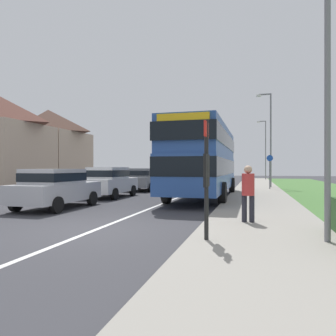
{
  "coord_description": "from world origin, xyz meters",
  "views": [
    {
      "loc": [
        3.95,
        -7.38,
        1.6
      ],
      "look_at": [
        0.56,
        5.02,
        1.6
      ],
      "focal_mm": 33.68,
      "sensor_mm": 36.0,
      "label": 1
    }
  ],
  "objects_px": {
    "parked_car_silver": "(56,187)",
    "street_lamp_mid": "(269,134)",
    "street_lamp_near": "(321,58)",
    "street_lamp_far": "(265,146)",
    "cycle_route_sign": "(270,170)",
    "double_decker_bus": "(204,158)",
    "pedestrian_at_stop": "(248,191)",
    "parked_car_grey": "(144,178)",
    "parked_car_white": "(109,181)",
    "bus_stop_sign": "(206,171)"
  },
  "relations": [
    {
      "from": "parked_car_grey",
      "to": "street_lamp_near",
      "type": "distance_m",
      "value": 16.88
    },
    {
      "from": "parked_car_white",
      "to": "street_lamp_mid",
      "type": "bearing_deg",
      "value": 48.98
    },
    {
      "from": "cycle_route_sign",
      "to": "parked_car_white",
      "type": "bearing_deg",
      "value": -138.21
    },
    {
      "from": "parked_car_silver",
      "to": "pedestrian_at_stop",
      "type": "bearing_deg",
      "value": -14.56
    },
    {
      "from": "parked_car_white",
      "to": "street_lamp_far",
      "type": "bearing_deg",
      "value": 71.83
    },
    {
      "from": "parked_car_grey",
      "to": "bus_stop_sign",
      "type": "height_order",
      "value": "bus_stop_sign"
    },
    {
      "from": "double_decker_bus",
      "to": "parked_car_grey",
      "type": "xyz_separation_m",
      "value": [
        -4.97,
        4.49,
        -1.27
      ]
    },
    {
      "from": "double_decker_bus",
      "to": "parked_car_silver",
      "type": "bearing_deg",
      "value": -131.18
    },
    {
      "from": "double_decker_bus",
      "to": "pedestrian_at_stop",
      "type": "distance_m",
      "value": 8.08
    },
    {
      "from": "street_lamp_near",
      "to": "cycle_route_sign",
      "type": "bearing_deg",
      "value": 90.76
    },
    {
      "from": "pedestrian_at_stop",
      "to": "street_lamp_near",
      "type": "relative_size",
      "value": 0.25
    },
    {
      "from": "cycle_route_sign",
      "to": "parked_car_silver",
      "type": "bearing_deg",
      "value": -124.46
    },
    {
      "from": "parked_car_white",
      "to": "cycle_route_sign",
      "type": "height_order",
      "value": "cycle_route_sign"
    },
    {
      "from": "parked_car_silver",
      "to": "parked_car_white",
      "type": "distance_m",
      "value": 4.84
    },
    {
      "from": "double_decker_bus",
      "to": "cycle_route_sign",
      "type": "height_order",
      "value": "double_decker_bus"
    },
    {
      "from": "pedestrian_at_stop",
      "to": "bus_stop_sign",
      "type": "distance_m",
      "value": 2.58
    },
    {
      "from": "double_decker_bus",
      "to": "street_lamp_mid",
      "type": "bearing_deg",
      "value": 67.96
    },
    {
      "from": "street_lamp_near",
      "to": "street_lamp_mid",
      "type": "distance_m",
      "value": 18.76
    },
    {
      "from": "street_lamp_far",
      "to": "street_lamp_near",
      "type": "bearing_deg",
      "value": -90.12
    },
    {
      "from": "double_decker_bus",
      "to": "street_lamp_near",
      "type": "relative_size",
      "value": 1.58
    },
    {
      "from": "parked_car_silver",
      "to": "pedestrian_at_stop",
      "type": "height_order",
      "value": "pedestrian_at_stop"
    },
    {
      "from": "street_lamp_far",
      "to": "cycle_route_sign",
      "type": "bearing_deg",
      "value": -90.86
    },
    {
      "from": "bus_stop_sign",
      "to": "street_lamp_far",
      "type": "xyz_separation_m",
      "value": [
        2.33,
        36.46,
        2.9
      ]
    },
    {
      "from": "parked_car_silver",
      "to": "parked_car_white",
      "type": "relative_size",
      "value": 1.01
    },
    {
      "from": "bus_stop_sign",
      "to": "street_lamp_near",
      "type": "bearing_deg",
      "value": 11.06
    },
    {
      "from": "parked_car_silver",
      "to": "street_lamp_mid",
      "type": "xyz_separation_m",
      "value": [
        8.71,
        14.89,
        3.38
      ]
    },
    {
      "from": "parked_car_white",
      "to": "bus_stop_sign",
      "type": "bearing_deg",
      "value": -54.06
    },
    {
      "from": "street_lamp_mid",
      "to": "parked_car_grey",
      "type": "bearing_deg",
      "value": -151.68
    },
    {
      "from": "pedestrian_at_stop",
      "to": "street_lamp_far",
      "type": "distance_m",
      "value": 34.28
    },
    {
      "from": "parked_car_grey",
      "to": "bus_stop_sign",
      "type": "xyz_separation_m",
      "value": [
        6.57,
        -14.52,
        0.67
      ]
    },
    {
      "from": "parked_car_grey",
      "to": "street_lamp_mid",
      "type": "distance_m",
      "value": 10.43
    },
    {
      "from": "double_decker_bus",
      "to": "cycle_route_sign",
      "type": "xyz_separation_m",
      "value": [
        3.64,
        6.87,
        -0.71
      ]
    },
    {
      "from": "bus_stop_sign",
      "to": "street_lamp_mid",
      "type": "bearing_deg",
      "value": 83.71
    },
    {
      "from": "bus_stop_sign",
      "to": "street_lamp_mid",
      "type": "relative_size",
      "value": 0.35
    },
    {
      "from": "parked_car_grey",
      "to": "street_lamp_mid",
      "type": "height_order",
      "value": "street_lamp_mid"
    },
    {
      "from": "street_lamp_near",
      "to": "double_decker_bus",
      "type": "bearing_deg",
      "value": 111.95
    },
    {
      "from": "double_decker_bus",
      "to": "parked_car_silver",
      "type": "distance_m",
      "value": 7.7
    },
    {
      "from": "parked_car_silver",
      "to": "street_lamp_mid",
      "type": "height_order",
      "value": "street_lamp_mid"
    },
    {
      "from": "parked_car_silver",
      "to": "street_lamp_near",
      "type": "xyz_separation_m",
      "value": [
        8.86,
        -3.87,
        2.96
      ]
    },
    {
      "from": "parked_car_silver",
      "to": "pedestrian_at_stop",
      "type": "distance_m",
      "value": 7.64
    },
    {
      "from": "parked_car_silver",
      "to": "bus_stop_sign",
      "type": "xyz_separation_m",
      "value": [
        6.6,
        -4.31,
        0.67
      ]
    },
    {
      "from": "double_decker_bus",
      "to": "parked_car_white",
      "type": "relative_size",
      "value": 2.6
    },
    {
      "from": "pedestrian_at_stop",
      "to": "cycle_route_sign",
      "type": "bearing_deg",
      "value": 85.09
    },
    {
      "from": "cycle_route_sign",
      "to": "street_lamp_far",
      "type": "bearing_deg",
      "value": 89.14
    },
    {
      "from": "parked_car_white",
      "to": "street_lamp_far",
      "type": "xyz_separation_m",
      "value": [
        8.96,
        27.32,
        3.54
      ]
    },
    {
      "from": "cycle_route_sign",
      "to": "street_lamp_near",
      "type": "bearing_deg",
      "value": -89.24
    },
    {
      "from": "parked_car_silver",
      "to": "parked_car_grey",
      "type": "distance_m",
      "value": 10.21
    },
    {
      "from": "parked_car_white",
      "to": "street_lamp_mid",
      "type": "relative_size",
      "value": 0.54
    },
    {
      "from": "street_lamp_near",
      "to": "street_lamp_far",
      "type": "relative_size",
      "value": 0.85
    },
    {
      "from": "cycle_route_sign",
      "to": "street_lamp_far",
      "type": "height_order",
      "value": "street_lamp_far"
    }
  ]
}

